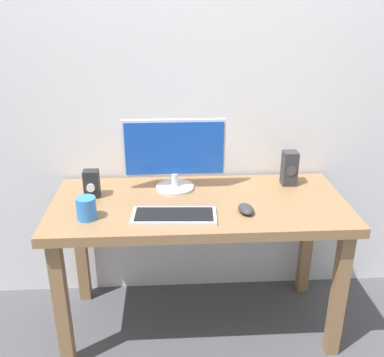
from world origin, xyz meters
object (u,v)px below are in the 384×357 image
object	(u,v)px
monitor	(174,153)
coffee_mug	(86,208)
speaker_right	(289,168)
desk	(199,218)
mouse	(246,209)
audio_controller	(92,184)
keyboard_primary	(174,216)

from	to	relation	value
monitor	coffee_mug	distance (m)	0.53
monitor	speaker_right	xyz separation A→B (m)	(0.60, 0.02, -0.10)
desk	monitor	size ratio (longest dim) A/B	2.78
desk	mouse	bearing A→B (deg)	-33.17
mouse	audio_controller	bearing A→B (deg)	151.83
audio_controller	coffee_mug	size ratio (longest dim) A/B	1.35
monitor	keyboard_primary	distance (m)	0.37
audio_controller	speaker_right	bearing A→B (deg)	5.46
monitor	keyboard_primary	bearing A→B (deg)	-91.91
coffee_mug	speaker_right	bearing A→B (deg)	18.37
speaker_right	coffee_mug	xyz separation A→B (m)	(-1.00, -0.33, -0.04)
monitor	keyboard_primary	world-z (taller)	monitor
desk	coffee_mug	world-z (taller)	coffee_mug
monitor	audio_controller	bearing A→B (deg)	-169.29
keyboard_primary	coffee_mug	world-z (taller)	coffee_mug
audio_controller	coffee_mug	xyz separation A→B (m)	(0.01, -0.23, -0.02)
desk	monitor	bearing A→B (deg)	124.65
speaker_right	keyboard_primary	bearing A→B (deg)	-150.56
mouse	coffee_mug	size ratio (longest dim) A/B	1.02
speaker_right	coffee_mug	distance (m)	1.05
desk	mouse	distance (m)	0.27
monitor	speaker_right	world-z (taller)	monitor
desk	audio_controller	bearing A→B (deg)	170.72
coffee_mug	audio_controller	bearing A→B (deg)	92.60
monitor	coffee_mug	size ratio (longest dim) A/B	5.06
speaker_right	coffee_mug	size ratio (longest dim) A/B	1.77
monitor	speaker_right	bearing A→B (deg)	1.80
speaker_right	audio_controller	xyz separation A→B (m)	(-1.01, -0.10, -0.02)
keyboard_primary	audio_controller	xyz separation A→B (m)	(-0.40, 0.25, 0.06)
coffee_mug	desk	bearing A→B (deg)	16.28
audio_controller	mouse	bearing A→B (deg)	-16.80
speaker_right	mouse	bearing A→B (deg)	-131.47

